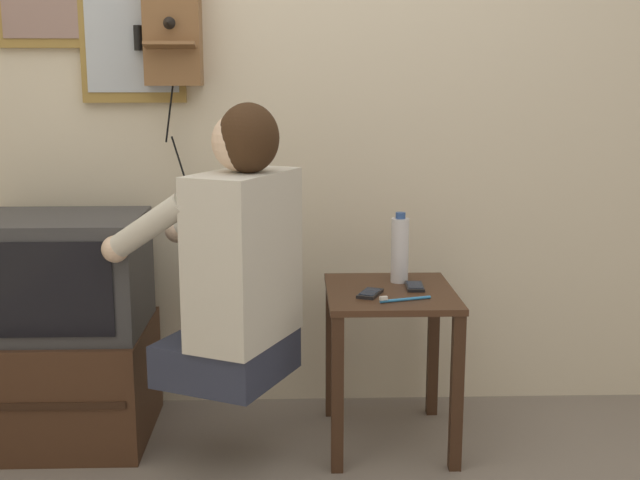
# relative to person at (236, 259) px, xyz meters

# --- Properties ---
(wall_back) EXTENTS (6.80, 0.05, 2.55)m
(wall_back) POSITION_rel_person_xyz_m (0.07, 0.59, 0.56)
(wall_back) COLOR beige
(wall_back) RESTS_ON ground_plane
(side_table) EXTENTS (0.44, 0.51, 0.56)m
(side_table) POSITION_rel_person_xyz_m (0.52, 0.18, -0.28)
(side_table) COLOR #422819
(side_table) RESTS_ON ground_plane
(person) EXTENTS (0.64, 0.59, 0.90)m
(person) POSITION_rel_person_xyz_m (0.00, 0.00, 0.00)
(person) COLOR #2D3347
(person) RESTS_ON ground_plane
(tv_stand) EXTENTS (0.58, 0.54, 0.41)m
(tv_stand) POSITION_rel_person_xyz_m (-0.63, 0.26, -0.51)
(tv_stand) COLOR #422819
(tv_stand) RESTS_ON ground_plane
(television) EXTENTS (0.59, 0.46, 0.41)m
(television) POSITION_rel_person_xyz_m (-0.64, 0.24, -0.10)
(television) COLOR #38383A
(television) RESTS_ON tv_stand
(wall_phone_antique) EXTENTS (0.24, 0.18, 0.80)m
(wall_phone_antique) POSITION_rel_person_xyz_m (-0.25, 0.51, 0.74)
(wall_phone_antique) COLOR brown
(cell_phone_held) EXTENTS (0.10, 0.14, 0.01)m
(cell_phone_held) POSITION_rel_person_xyz_m (0.44, 0.11, -0.15)
(cell_phone_held) COLOR black
(cell_phone_held) RESTS_ON side_table
(cell_phone_spare) EXTENTS (0.07, 0.13, 0.01)m
(cell_phone_spare) POSITION_rel_person_xyz_m (0.61, 0.20, -0.15)
(cell_phone_spare) COLOR black
(cell_phone_spare) RESTS_ON side_table
(water_bottle) EXTENTS (0.06, 0.06, 0.26)m
(water_bottle) POSITION_rel_person_xyz_m (0.57, 0.29, -0.04)
(water_bottle) COLOR silver
(water_bottle) RESTS_ON side_table
(toothbrush) EXTENTS (0.18, 0.06, 0.02)m
(toothbrush) POSITION_rel_person_xyz_m (0.54, 0.03, -0.15)
(toothbrush) COLOR #338CD8
(toothbrush) RESTS_ON side_table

